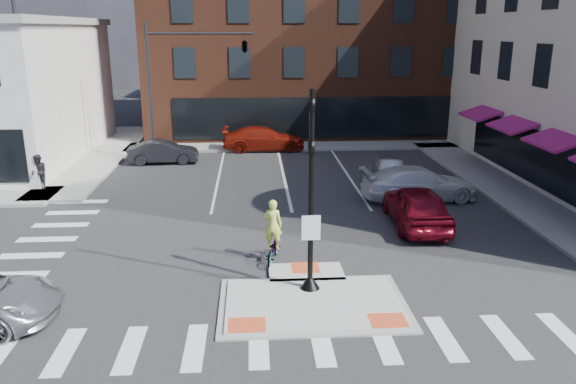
{
  "coord_description": "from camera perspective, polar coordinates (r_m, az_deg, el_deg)",
  "views": [
    {
      "loc": [
        -1.67,
        -15.04,
        7.7
      ],
      "look_at": [
        -0.41,
        4.37,
        2.0
      ],
      "focal_mm": 35.0,
      "sensor_mm": 36.0,
      "label": 1
    }
  ],
  "objects": [
    {
      "name": "bg_car_dark",
      "position": [
        33.97,
        -12.57,
        4.0
      ],
      "size": [
        4.17,
        1.65,
        1.35
      ],
      "primitive_type": "imported",
      "rotation": [
        0.0,
        0.0,
        1.62
      ],
      "color": "#232327",
      "rests_on": "ground"
    },
    {
      "name": "bg_car_red",
      "position": [
        36.73,
        -2.49,
        5.44
      ],
      "size": [
        5.3,
        2.16,
        1.54
      ],
      "primitive_type": "imported",
      "rotation": [
        0.0,
        0.0,
        1.57
      ],
      "color": "#9C1E0E",
      "rests_on": "ground"
    },
    {
      "name": "bg_car_silver",
      "position": [
        29.88,
        10.2,
        2.63
      ],
      "size": [
        2.44,
        4.65,
        1.51
      ],
      "primitive_type": "imported",
      "rotation": [
        0.0,
        0.0,
        2.99
      ],
      "color": "silver",
      "rests_on": "ground"
    },
    {
      "name": "sidewalk_e",
      "position": [
        28.99,
        21.92,
        -0.13
      ],
      "size": [
        3.0,
        24.0,
        0.15
      ],
      "primitive_type": "cube",
      "color": "gray",
      "rests_on": "ground"
    },
    {
      "name": "mast_arm_signal",
      "position": [
        33.12,
        -7.03,
        13.63
      ],
      "size": [
        6.1,
        2.24,
        8.0
      ],
      "color": "black",
      "rests_on": "ground"
    },
    {
      "name": "white_pickup",
      "position": [
        26.67,
        13.14,
        0.84
      ],
      "size": [
        5.47,
        2.57,
        1.54
      ],
      "primitive_type": "imported",
      "rotation": [
        0.0,
        0.0,
        1.65
      ],
      "color": "silver",
      "rests_on": "ground"
    },
    {
      "name": "cyclist",
      "position": [
        19.15,
        -1.55,
        -4.97
      ],
      "size": [
        0.97,
        1.84,
        2.21
      ],
      "rotation": [
        0.0,
        0.0,
        2.92
      ],
      "color": "#3F3F44",
      "rests_on": "ground"
    },
    {
      "name": "pedestrian_a",
      "position": [
        29.71,
        -23.96,
        1.88
      ],
      "size": [
        1.05,
        1.01,
        1.71
      ],
      "primitive_type": "imported",
      "rotation": [
        0.0,
        0.0,
        -0.63
      ],
      "color": "black",
      "rests_on": "sidewalk_nw"
    },
    {
      "name": "red_sedan",
      "position": [
        23.07,
        12.94,
        -1.38
      ],
      "size": [
        2.17,
        5.03,
        1.69
      ],
      "primitive_type": "imported",
      "rotation": [
        0.0,
        0.0,
        3.11
      ],
      "color": "maroon",
      "rests_on": "ground"
    },
    {
      "name": "building_n",
      "position": [
        47.26,
        2.04,
        16.44
      ],
      "size": [
        24.4,
        18.4,
        15.5
      ],
      "color": "#53291A",
      "rests_on": "ground"
    },
    {
      "name": "sidewalk_n",
      "position": [
        38.1,
        3.42,
        4.76
      ],
      "size": [
        26.0,
        3.0,
        0.15
      ],
      "primitive_type": "cube",
      "color": "gray",
      "rests_on": "ground"
    },
    {
      "name": "building_far_left",
      "position": [
        67.13,
        -5.87,
        13.94
      ],
      "size": [
        10.0,
        12.0,
        10.0
      ],
      "primitive_type": "cube",
      "color": "slate",
      "rests_on": "ground"
    },
    {
      "name": "refuge_island",
      "position": [
        16.72,
        2.47,
        -10.9
      ],
      "size": [
        5.4,
        4.65,
        0.13
      ],
      "color": "gray",
      "rests_on": "ground"
    },
    {
      "name": "building_far_right",
      "position": [
        69.88,
        5.25,
        14.87
      ],
      "size": [
        12.0,
        12.0,
        12.0
      ],
      "primitive_type": "cube",
      "color": "brown",
      "rests_on": "ground"
    },
    {
      "name": "ground",
      "position": [
        16.97,
        2.38,
        -10.66
      ],
      "size": [
        120.0,
        120.0,
        0.0
      ],
      "primitive_type": "plane",
      "color": "#28282B",
      "rests_on": "ground"
    },
    {
      "name": "signal_pole",
      "position": [
        16.41,
        2.33,
        -2.68
      ],
      "size": [
        0.6,
        0.6,
        5.98
      ],
      "color": "black",
      "rests_on": "refuge_island"
    }
  ]
}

